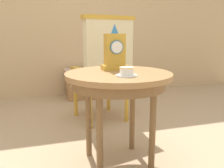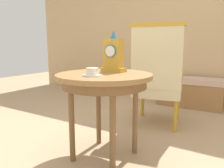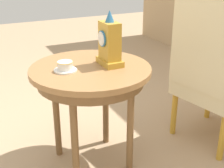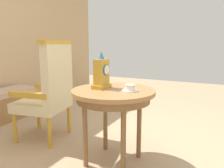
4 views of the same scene
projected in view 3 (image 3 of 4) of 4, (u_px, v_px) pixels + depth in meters
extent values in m
plane|color=tan|center=(94.00, 160.00, 2.20)|extent=(10.00, 10.00, 0.00)
cylinder|color=#9E7042|center=(90.00, 70.00, 1.92)|extent=(0.75, 0.75, 0.03)
cylinder|color=brown|center=(91.00, 78.00, 1.94)|extent=(0.66, 0.66, 0.07)
cylinder|color=brown|center=(130.00, 126.00, 1.98)|extent=(0.04, 0.04, 0.66)
cylinder|color=brown|center=(106.00, 103.00, 2.29)|extent=(0.04, 0.04, 0.66)
cylinder|color=brown|center=(56.00, 113.00, 2.14)|extent=(0.04, 0.04, 0.66)
cylinder|color=brown|center=(75.00, 140.00, 1.83)|extent=(0.04, 0.04, 0.66)
cylinder|color=white|center=(65.00, 70.00, 1.85)|extent=(0.14, 0.14, 0.01)
cylinder|color=white|center=(65.00, 65.00, 1.84)|extent=(0.09, 0.09, 0.05)
torus|color=gold|center=(65.00, 62.00, 1.83)|extent=(0.09, 0.09, 0.00)
cube|color=gold|center=(110.00, 62.00, 1.95)|extent=(0.19, 0.11, 0.04)
cube|color=gold|center=(110.00, 41.00, 1.90)|extent=(0.14, 0.09, 0.23)
cylinder|color=teal|center=(102.00, 39.00, 1.87)|extent=(0.10, 0.01, 0.10)
cylinder|color=white|center=(101.00, 39.00, 1.87)|extent=(0.08, 0.00, 0.08)
cone|color=teal|center=(110.00, 16.00, 1.84)|extent=(0.06, 0.06, 0.07)
cube|color=beige|center=(219.00, 89.00, 2.34)|extent=(0.61, 0.61, 0.11)
cube|color=beige|center=(206.00, 45.00, 2.07)|extent=(0.53, 0.19, 0.64)
cube|color=gold|center=(196.00, 60.00, 2.44)|extent=(0.16, 0.47, 0.06)
cylinder|color=gold|center=(209.00, 99.00, 2.71)|extent=(0.04, 0.04, 0.35)
cylinder|color=gold|center=(222.00, 138.00, 2.14)|extent=(0.04, 0.04, 0.35)
cylinder|color=gold|center=(174.00, 113.00, 2.46)|extent=(0.04, 0.04, 0.35)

